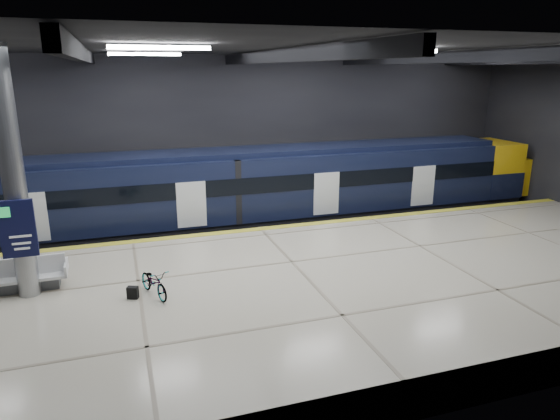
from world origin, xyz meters
name	(u,v)px	position (x,y,z in m)	size (l,w,h in m)	color
ground	(282,280)	(0.00, 0.00, 0.00)	(30.00, 30.00, 0.00)	black
room_shell	(282,120)	(0.00, 0.00, 5.72)	(30.10, 16.10, 8.05)	black
platform	(308,295)	(0.00, -2.50, 0.55)	(30.00, 11.00, 1.10)	beige
safety_strip	(261,229)	(0.00, 2.75, 1.11)	(30.00, 0.40, 0.01)	gold
rails	(245,233)	(0.00, 5.50, 0.08)	(30.00, 1.52, 0.16)	gray
train	(290,187)	(2.23, 5.50, 2.06)	(29.40, 2.84, 3.79)	black
bench	(26,278)	(-8.12, -0.65, 1.45)	(2.30, 0.99, 1.01)	#595B60
bicycle	(154,282)	(-4.59, -2.23, 1.51)	(0.54, 1.56, 0.82)	#99999E
pannier_bag	(133,293)	(-5.19, -2.23, 1.28)	(0.30, 0.18, 0.35)	black
info_column	(13,180)	(-8.00, -1.03, 4.46)	(0.90, 0.78, 6.90)	#9EA0A5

